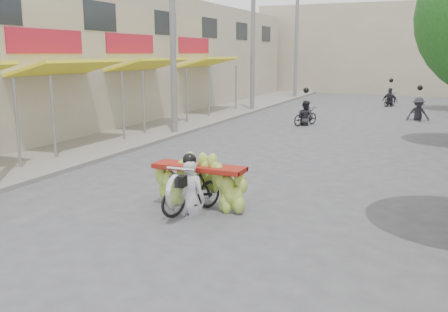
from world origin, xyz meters
The scene contains 11 objects.
ground centered at (0.00, 0.00, 0.00)m, with size 120.00×120.00×0.00m, color #4F4F54.
sidewalk_left centered at (-7.00, 15.00, 0.06)m, with size 4.00×60.00×0.12m, color gray.
shophouse_row_left centered at (-11.98, 13.98, 3.00)m, with size 9.77×40.00×6.00m.
far_building centered at (0.00, 38.00, 3.50)m, with size 20.00×6.00×7.00m, color #B1A58C.
utility_pole_mid centered at (-5.40, 12.00, 4.03)m, with size 0.60×0.24×8.00m.
utility_pole_far centered at (-5.40, 21.00, 4.03)m, with size 0.60×0.24×8.00m.
utility_pole_back centered at (-5.40, 30.00, 4.03)m, with size 0.60×0.24×8.00m.
banana_motorbike centered at (-0.27, 3.53, 0.71)m, with size 2.20×1.79×2.12m.
bg_motorbike_a centered at (-1.27, 16.69, 0.77)m, with size 1.09×1.56×1.95m.
bg_motorbike_b centered at (3.35, 20.42, 0.88)m, with size 1.16×1.57×1.95m.
bg_motorbike_c centered at (1.48, 26.73, 0.82)m, with size 1.09×1.59×1.95m.
Camera 1 is at (4.21, -5.35, 3.22)m, focal length 40.00 mm.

